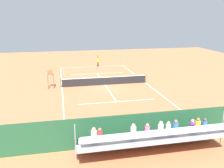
# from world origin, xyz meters

# --- Properties ---
(ground_plane) EXTENTS (60.00, 60.00, 0.00)m
(ground_plane) POSITION_xyz_m (0.00, 0.00, 0.00)
(ground_plane) COLOR #CC7047
(court_line_markings) EXTENTS (10.10, 22.20, 0.01)m
(court_line_markings) POSITION_xyz_m (0.00, -0.04, 0.00)
(court_line_markings) COLOR white
(court_line_markings) RESTS_ON ground
(tennis_net) EXTENTS (10.30, 0.10, 1.07)m
(tennis_net) POSITION_xyz_m (0.00, 0.00, 0.50)
(tennis_net) COLOR black
(tennis_net) RESTS_ON ground
(backdrop_wall) EXTENTS (18.00, 0.16, 2.00)m
(backdrop_wall) POSITION_xyz_m (0.00, 14.00, 1.00)
(backdrop_wall) COLOR #1E4C2D
(backdrop_wall) RESTS_ON ground
(bleacher_stand) EXTENTS (9.06, 2.40, 2.48)m
(bleacher_stand) POSITION_xyz_m (-0.02, 15.43, 1.01)
(bleacher_stand) COLOR gray
(bleacher_stand) RESTS_ON ground
(umpire_chair) EXTENTS (0.67, 0.67, 2.14)m
(umpire_chair) POSITION_xyz_m (6.20, 0.20, 1.31)
(umpire_chair) COLOR brown
(umpire_chair) RESTS_ON ground
(courtside_bench) EXTENTS (1.80, 0.40, 0.93)m
(courtside_bench) POSITION_xyz_m (-3.38, 13.27, 0.56)
(courtside_bench) COLOR #234C2D
(courtside_bench) RESTS_ON ground
(equipment_bag) EXTENTS (0.90, 0.36, 0.36)m
(equipment_bag) POSITION_xyz_m (-1.32, 13.40, 0.18)
(equipment_bag) COLOR #B22D2D
(equipment_bag) RESTS_ON ground
(tennis_player) EXTENTS (0.45, 0.56, 1.93)m
(tennis_player) POSITION_xyz_m (-0.87, -10.77, 1.02)
(tennis_player) COLOR black
(tennis_player) RESTS_ON ground
(tennis_racket) EXTENTS (0.41, 0.58, 0.03)m
(tennis_racket) POSITION_xyz_m (-0.12, -10.80, 0.01)
(tennis_racket) COLOR black
(tennis_racket) RESTS_ON ground
(tennis_ball_near) EXTENTS (0.07, 0.07, 0.07)m
(tennis_ball_near) POSITION_xyz_m (-2.19, -8.70, 0.03)
(tennis_ball_near) COLOR #CCDB33
(tennis_ball_near) RESTS_ON ground
(tennis_ball_far) EXTENTS (0.07, 0.07, 0.07)m
(tennis_ball_far) POSITION_xyz_m (0.97, -8.78, 0.03)
(tennis_ball_far) COLOR #CCDB33
(tennis_ball_far) RESTS_ON ground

